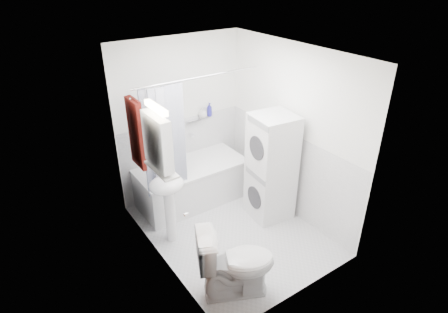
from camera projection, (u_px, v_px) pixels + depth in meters
floor at (231, 230)px, 5.12m from camera, size 2.60×2.60×0.00m
room_walls at (232, 131)px, 4.42m from camera, size 2.60×2.60×2.60m
wainscot at (218, 183)px, 5.05m from camera, size 1.98×2.58×2.58m
door at (186, 214)px, 3.78m from camera, size 0.05×2.00×2.00m
bathtub at (192, 181)px, 5.60m from camera, size 1.61×0.76×0.61m
tub_spout at (191, 134)px, 5.66m from camera, size 0.04×0.12×0.04m
curtain_rod at (200, 77)px, 4.59m from camera, size 1.79×0.02×0.02m
shower_curtain at (166, 143)px, 4.68m from camera, size 0.55×0.02×1.45m
sink at (168, 195)px, 4.63m from camera, size 0.44×0.37×1.04m
medicine_cabinet at (158, 140)px, 4.01m from camera, size 0.13×0.50×0.71m
shelf at (162, 169)px, 4.19m from camera, size 0.18×0.54×0.02m
shower_caddy at (193, 121)px, 5.58m from camera, size 0.22×0.06×0.02m
towel at (136, 132)px, 4.44m from camera, size 0.07×0.36×0.87m
washer_dryer at (271, 168)px, 5.11m from camera, size 0.60×0.59×1.53m
toilet at (236, 263)px, 3.99m from camera, size 0.96×0.78×0.82m
soap_pump at (171, 178)px, 4.50m from camera, size 0.08×0.17×0.08m
shelf_bottle at (167, 171)px, 4.06m from camera, size 0.07×0.18×0.07m
shelf_cup at (156, 160)px, 4.25m from camera, size 0.10×0.09×0.10m
shampoo_a at (203, 114)px, 5.63m from camera, size 0.13×0.17×0.13m
shampoo_b at (209, 114)px, 5.70m from camera, size 0.08×0.21×0.08m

